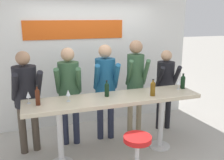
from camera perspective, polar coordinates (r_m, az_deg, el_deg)
name	(u,v)px	position (r m, az deg, el deg)	size (l,w,h in m)	color
ground_plane	(114,155)	(4.29, 0.41, -16.69)	(40.00, 40.00, 0.00)	#B2ADA3
back_wall	(90,55)	(5.16, -4.99, 5.78)	(4.34, 0.12, 2.88)	silver
tasting_table	(114,105)	(3.91, 0.44, -5.81)	(2.74, 0.62, 1.00)	beige
bar_stool	(137,151)	(3.52, 5.77, -15.95)	(0.40, 0.40, 0.67)	silver
person_far_left	(26,92)	(4.19, -19.09, -2.57)	(0.50, 0.60, 1.70)	#473D33
person_left	(69,86)	(4.27, -9.82, -1.39)	(0.49, 0.59, 1.72)	#23283D
person_center_left	(105,82)	(4.40, -1.54, -0.46)	(0.48, 0.59, 1.75)	#23283D
person_center	(135,77)	(4.54, 5.38, 0.72)	(0.44, 0.57, 1.81)	gray
person_center_right	(165,81)	(4.95, 12.08, -0.28)	(0.46, 0.56, 1.59)	black
wine_bottle_0	(107,89)	(3.87, -1.20, -2.06)	(0.07, 0.07, 0.26)	black
wine_bottle_1	(183,81)	(4.46, 15.90, -0.31)	(0.08, 0.08, 0.26)	black
wine_bottle_2	(38,96)	(3.63, -16.66, -3.59)	(0.07, 0.07, 0.29)	#4C1E0F
wine_bottle_3	(153,88)	(3.95, 9.32, -1.80)	(0.08, 0.08, 0.27)	brown
wine_glass_0	(28,95)	(3.75, -18.59, -3.28)	(0.07, 0.07, 0.18)	silver
wine_glass_1	(68,93)	(3.70, -9.99, -2.98)	(0.07, 0.07, 0.18)	silver
wine_glass_2	(179,82)	(4.39, 14.99, -0.47)	(0.07, 0.07, 0.18)	silver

